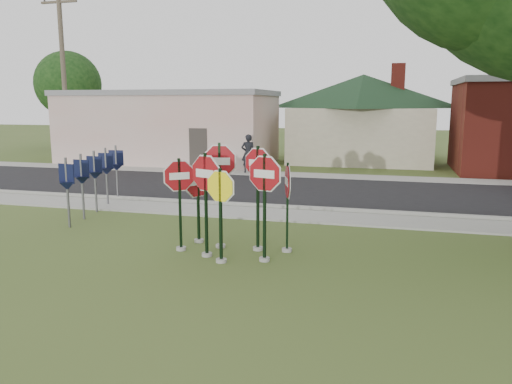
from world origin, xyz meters
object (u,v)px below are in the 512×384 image
(stop_sign_left, at_px, (180,193))
(pedestrian, at_px, (248,153))
(stop_sign_center, at_px, (206,189))
(utility_pole_near, at_px, (64,76))
(stop_sign_yellow, at_px, (221,205))

(stop_sign_left, relative_size, pedestrian, 1.22)
(stop_sign_center, height_order, utility_pole_near, utility_pole_near)
(stop_sign_center, relative_size, pedestrian, 1.32)
(stop_sign_left, bearing_deg, stop_sign_center, -20.59)
(stop_sign_left, bearing_deg, pedestrian, 98.96)
(pedestrian, bearing_deg, stop_sign_center, 82.13)
(stop_sign_center, xyz_separation_m, utility_pole_near, (-13.75, 14.25, 3.40))
(stop_sign_center, relative_size, utility_pole_near, 0.26)
(stop_sign_center, distance_m, stop_sign_left, 0.84)
(stop_sign_center, xyz_separation_m, stop_sign_yellow, (0.47, -0.34, -0.26))
(stop_sign_left, height_order, pedestrian, stop_sign_left)
(stop_sign_yellow, bearing_deg, utility_pole_near, 134.26)
(stop_sign_left, distance_m, utility_pole_near, 19.38)
(stop_sign_yellow, relative_size, utility_pole_near, 0.23)
(stop_sign_center, xyz_separation_m, pedestrian, (-2.84, 13.43, -0.55))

